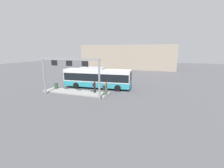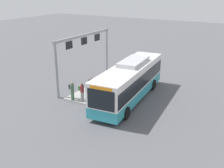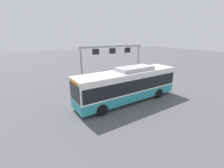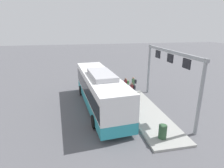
# 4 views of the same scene
# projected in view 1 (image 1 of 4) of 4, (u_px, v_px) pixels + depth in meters

# --- Properties ---
(ground_plane) EXTENTS (120.00, 120.00, 0.00)m
(ground_plane) POSITION_uv_depth(u_px,v_px,m) (98.00, 88.00, 25.93)
(ground_plane) COLOR #56565B
(platform_curb) EXTENTS (10.00, 2.80, 0.16)m
(platform_curb) POSITION_uv_depth(u_px,v_px,m) (76.00, 92.00, 23.25)
(platform_curb) COLOR #9E9E99
(platform_curb) RESTS_ON ground
(bus_main) EXTENTS (11.16, 3.49, 3.46)m
(bus_main) POSITION_uv_depth(u_px,v_px,m) (97.00, 77.00, 25.54)
(bus_main) COLOR teal
(bus_main) RESTS_ON ground
(person_boarding) EXTENTS (0.35, 0.53, 1.67)m
(person_boarding) POSITION_uv_depth(u_px,v_px,m) (106.00, 87.00, 21.88)
(person_boarding) COLOR gray
(person_boarding) RESTS_ON platform_curb
(person_waiting_near) EXTENTS (0.36, 0.54, 1.67)m
(person_waiting_near) POSITION_uv_depth(u_px,v_px,m) (95.00, 87.00, 22.32)
(person_waiting_near) COLOR black
(person_waiting_near) RESTS_ON platform_curb
(person_waiting_mid) EXTENTS (0.44, 0.59, 1.67)m
(person_waiting_mid) POSITION_uv_depth(u_px,v_px,m) (105.00, 89.00, 20.98)
(person_waiting_mid) COLOR #476B4C
(person_waiting_mid) RESTS_ON platform_curb
(platform_sign_gantry) EXTENTS (8.88, 0.24, 5.20)m
(platform_sign_gantry) POSITION_uv_depth(u_px,v_px,m) (69.00, 69.00, 20.29)
(platform_sign_gantry) COLOR gray
(platform_sign_gantry) RESTS_ON ground
(station_building) EXTENTS (31.14, 8.00, 7.78)m
(station_building) POSITION_uv_depth(u_px,v_px,m) (128.00, 57.00, 52.91)
(station_building) COLOR tan
(station_building) RESTS_ON ground
(trash_bin) EXTENTS (0.52, 0.52, 0.90)m
(trash_bin) POSITION_uv_depth(u_px,v_px,m) (56.00, 86.00, 24.73)
(trash_bin) COLOR #2D5133
(trash_bin) RESTS_ON platform_curb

